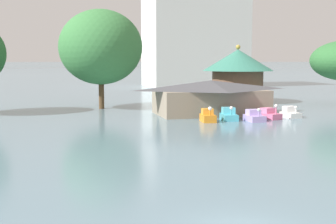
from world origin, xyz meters
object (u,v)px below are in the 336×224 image
pedal_boat_lavender (254,116)px  green_roof_pavilion (238,72)px  boathouse (211,97)px  pedal_boat_pink (269,114)px  pedal_boat_white (290,113)px  pedal_boat_orange (208,116)px  pedal_boat_cyan (229,115)px  background_building_block (194,39)px  shoreline_tree_mid (101,47)px

pedal_boat_lavender → green_roof_pavilion: 21.64m
pedal_boat_lavender → boathouse: (-2.38, 7.00, 1.61)m
pedal_boat_pink → pedal_boat_white: 2.89m
pedal_boat_pink → pedal_boat_orange: bearing=-102.0°
pedal_boat_cyan → background_building_block: size_ratio=0.13×
pedal_boat_cyan → boathouse: bearing=-169.6°
pedal_boat_lavender → pedal_boat_white: bearing=109.3°
pedal_boat_cyan → pedal_boat_orange: bearing=-64.8°
boathouse → background_building_block: (15.45, 55.13, 9.18)m
pedal_boat_pink → pedal_boat_white: pedal_boat_pink is taller
shoreline_tree_mid → background_building_block: 53.41m
pedal_boat_cyan → pedal_boat_lavender: size_ratio=1.15×
pedal_boat_orange → shoreline_tree_mid: shoreline_tree_mid is taller
pedal_boat_pink → boathouse: 7.58m
boathouse → pedal_boat_white: bearing=-34.5°
green_roof_pavilion → pedal_boat_cyan: bearing=-115.4°
pedal_boat_lavender → background_building_block: (13.07, 62.12, 10.79)m
pedal_boat_orange → pedal_boat_pink: 7.32m
pedal_boat_orange → green_roof_pavilion: bearing=155.2°
pedal_boat_white → boathouse: (-7.60, 5.22, 1.60)m
green_roof_pavilion → background_building_block: (6.46, 41.94, 6.66)m
pedal_boat_white → green_roof_pavilion: 18.92m
pedal_boat_lavender → pedal_boat_pink: bearing=119.6°
pedal_boat_orange → green_roof_pavilion: size_ratio=0.22×
pedal_boat_pink → background_building_block: (10.70, 60.81, 10.79)m
boathouse → background_building_block: 57.98m
green_roof_pavilion → shoreline_tree_mid: bearing=-169.5°
shoreline_tree_mid → boathouse: bearing=-38.2°
boathouse → green_roof_pavilion: 16.16m
pedal_boat_orange → shoreline_tree_mid: bearing=-143.4°
pedal_boat_cyan → background_building_block: 63.50m
green_roof_pavilion → background_building_block: size_ratio=0.46×
pedal_boat_orange → background_building_block: 64.89m
pedal_boat_cyan → pedal_boat_lavender: bearing=67.1°
pedal_boat_orange → background_building_block: bearing=169.5°
pedal_boat_white → pedal_boat_pink: bearing=-85.7°
pedal_boat_orange → boathouse: (2.55, 6.29, 1.53)m
pedal_boat_cyan → background_building_block: (15.36, 60.67, 10.74)m
pedal_boat_white → boathouse: boathouse is taller
pedal_boat_white → boathouse: 9.36m
pedal_boat_white → background_building_block: background_building_block is taller
pedal_boat_pink → background_building_block: background_building_block is taller
background_building_block → green_roof_pavilion: bearing=-98.8°
pedal_boat_orange → pedal_boat_lavender: (4.92, -0.71, -0.08)m
background_building_block → pedal_boat_orange: bearing=-106.3°
pedal_boat_pink → boathouse: bearing=-156.9°
boathouse → shoreline_tree_mid: size_ratio=1.05×
pedal_boat_cyan → shoreline_tree_mid: shoreline_tree_mid is taller
pedal_boat_orange → pedal_boat_pink: pedal_boat_orange is taller
pedal_boat_cyan → pedal_boat_pink: 4.66m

